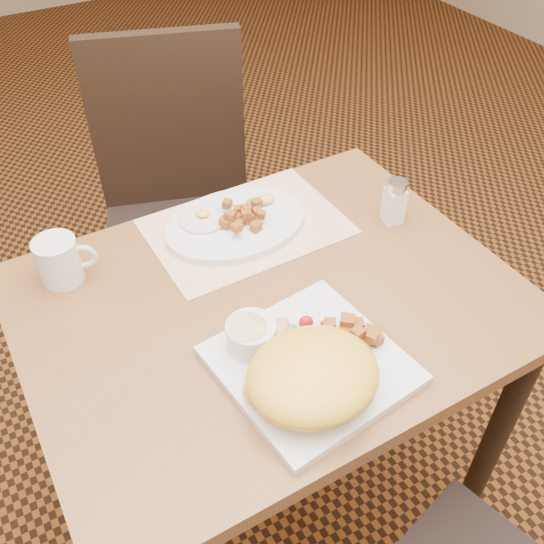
{
  "coord_description": "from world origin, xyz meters",
  "views": [
    {
      "loc": [
        -0.39,
        -0.69,
        1.55
      ],
      "look_at": [
        -0.0,
        -0.01,
        0.82
      ],
      "focal_mm": 40.0,
      "sensor_mm": 36.0,
      "label": 1
    }
  ],
  "objects": [
    {
      "name": "hollandaise_mound",
      "position": [
        -0.06,
        -0.23,
        0.8
      ],
      "size": [
        0.21,
        0.19,
        0.08
      ],
      "color": "yellow",
      "rests_on": "plate_square"
    },
    {
      "name": "placemat",
      "position": [
        0.06,
        0.21,
        0.75
      ],
      "size": [
        0.4,
        0.28,
        0.0
      ],
      "primitive_type": "cube",
      "rotation": [
        0.0,
        0.0,
        0.01
      ],
      "color": "white",
      "rests_on": "table"
    },
    {
      "name": "table",
      "position": [
        0.0,
        0.0,
        0.64
      ],
      "size": [
        0.9,
        0.7,
        0.75
      ],
      "color": "brown",
      "rests_on": "ground"
    },
    {
      "name": "garnish_ov",
      "position": [
        0.12,
        0.24,
        0.78
      ],
      "size": [
        0.07,
        0.05,
        0.02
      ],
      "color": "#387223",
      "rests_on": "plate_oval"
    },
    {
      "name": "plate_oval",
      "position": [
        0.04,
        0.21,
        0.76
      ],
      "size": [
        0.31,
        0.23,
        0.02
      ],
      "primitive_type": null,
      "rotation": [
        0.0,
        0.0,
        0.02
      ],
      "color": "silver",
      "rests_on": "placemat"
    },
    {
      "name": "fried_egg",
      "position": [
        -0.02,
        0.25,
        0.77
      ],
      "size": [
        0.1,
        0.1,
        0.02
      ],
      "color": "white",
      "rests_on": "plate_oval"
    },
    {
      "name": "salt_shaker",
      "position": [
        0.34,
        0.07,
        0.8
      ],
      "size": [
        0.05,
        0.05,
        0.1
      ],
      "color": "white",
      "rests_on": "table"
    },
    {
      "name": "home_fries_sq",
      "position": [
        0.06,
        -0.17,
        0.78
      ],
      "size": [
        0.12,
        0.09,
        0.04
      ],
      "color": "#A7571B",
      "rests_on": "plate_square"
    },
    {
      "name": "coffee_mug",
      "position": [
        -0.32,
        0.24,
        0.8
      ],
      "size": [
        0.11,
        0.08,
        0.09
      ],
      "color": "silver",
      "rests_on": "table"
    },
    {
      "name": "chair_far",
      "position": [
        0.07,
        0.65,
        0.54
      ],
      "size": [
        0.53,
        0.54,
        0.97
      ],
      "rotation": [
        0.0,
        0.0,
        2.82
      ],
      "color": "black",
      "rests_on": "ground"
    },
    {
      "name": "ground",
      "position": [
        0.0,
        0.0,
        0.0
      ],
      "size": [
        8.0,
        8.0,
        0.0
      ],
      "primitive_type": "plane",
      "color": "black",
      "rests_on": "ground"
    },
    {
      "name": "ramekin",
      "position": [
        -0.09,
        -0.1,
        0.79
      ],
      "size": [
        0.08,
        0.08,
        0.05
      ],
      "color": "silver",
      "rests_on": "plate_square"
    },
    {
      "name": "plate_square",
      "position": [
        -0.03,
        -0.18,
        0.76
      ],
      "size": [
        0.31,
        0.31,
        0.02
      ],
      "primitive_type": "cube",
      "rotation": [
        0.0,
        0.0,
        0.11
      ],
      "color": "silver",
      "rests_on": "table"
    },
    {
      "name": "garnish_sq",
      "position": [
        -0.03,
        -0.1,
        0.78
      ],
      "size": [
        0.09,
        0.06,
        0.03
      ],
      "color": "#387223",
      "rests_on": "plate_square"
    },
    {
      "name": "home_fries_ov",
      "position": [
        0.04,
        0.2,
        0.78
      ],
      "size": [
        0.1,
        0.11,
        0.03
      ],
      "color": "#A7571B",
      "rests_on": "plate_oval"
    }
  ]
}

